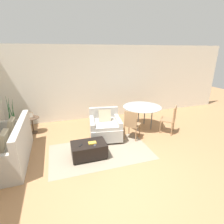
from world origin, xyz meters
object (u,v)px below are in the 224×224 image
dining_table (142,109)px  dining_chair_near_right (171,118)px  couch (8,149)px  armchair (105,127)px  dining_chair_near_left (132,123)px  side_table (32,122)px  tv_remote_primary (95,145)px  ottoman (89,149)px  potted_plant (14,128)px  book_stack (92,143)px  tv_remote_secondary (81,145)px  picture_frame (31,115)px

dining_table → dining_chair_near_right: 0.98m
couch → armchair: bearing=10.4°
dining_chair_near_left → side_table: bearing=154.5°
tv_remote_primary → dining_table: bearing=35.2°
couch → dining_table: couch is taller
ottoman → dining_chair_near_left: 1.53m
potted_plant → dining_chair_near_left: potted_plant is taller
dining_chair_near_right → book_stack: bearing=-167.5°
book_stack → side_table: 2.49m
dining_chair_near_right → couch: bearing=-178.3°
tv_remote_secondary → potted_plant: (-1.82, 2.01, -0.15)m
couch → side_table: couch is taller
armchair → picture_frame: bearing=154.2°
potted_plant → tv_remote_secondary: bearing=-47.8°
potted_plant → dining_chair_near_left: bearing=-22.4°
picture_frame → dining_chair_near_right: bearing=-17.9°
side_table → couch: bearing=-104.5°
armchair → potted_plant: bearing=158.1°
couch → picture_frame: bearing=75.5°
ottoman → book_stack: book_stack is taller
tv_remote_primary → picture_frame: bearing=127.8°
book_stack → side_table: (-1.55, 1.95, -0.02)m
couch → ottoman: 1.90m
dining_table → ottoman: bearing=-149.2°
dining_table → dining_chair_near_left: bearing=-135.0°
ottoman → tv_remote_secondary: tv_remote_secondary is taller
dining_table → dining_chair_near_left: dining_chair_near_left is taller
armchair → dining_chair_near_left: 0.81m
dining_table → dining_chair_near_right: dining_chair_near_right is taller
picture_frame → tv_remote_secondary: bearing=-57.2°
couch → tv_remote_secondary: (1.65, -0.47, 0.07)m
book_stack → dining_chair_near_left: dining_chair_near_left is taller
armchair → tv_remote_secondary: armchair is taller
ottoman → side_table: (-1.46, 1.92, 0.16)m
dining_chair_near_left → couch: bearing=-177.6°
tv_remote_primary → potted_plant: (-2.15, 2.10, -0.15)m
couch → tv_remote_secondary: size_ratio=14.83×
couch → side_table: 1.55m
armchair → ottoman: bearing=-127.2°
dining_chair_near_right → dining_chair_near_left: bearing=-180.0°
potted_plant → dining_chair_near_left: (3.42, -1.41, 0.28)m
side_table → picture_frame: 0.24m
couch → potted_plant: size_ratio=1.50×
tv_remote_primary → picture_frame: size_ratio=0.84×
picture_frame → dining_chair_near_right: (4.22, -1.37, -0.09)m
side_table → tv_remote_secondary: bearing=-57.2°
side_table → dining_table: 3.62m
dining_table → armchair: bearing=-166.0°
tv_remote_primary → dining_chair_near_left: dining_chair_near_left is taller
couch → tv_remote_secondary: 1.72m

